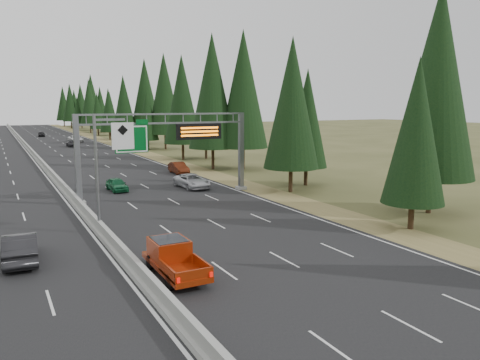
% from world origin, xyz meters
% --- Properties ---
extents(road, '(32.00, 260.00, 0.08)m').
position_xyz_m(road, '(0.00, 80.00, 0.04)').
color(road, black).
rests_on(road, ground).
extents(shoulder_right, '(3.60, 260.00, 0.06)m').
position_xyz_m(shoulder_right, '(17.80, 80.00, 0.03)').
color(shoulder_right, olive).
rests_on(shoulder_right, ground).
extents(median_barrier, '(0.70, 260.00, 0.85)m').
position_xyz_m(median_barrier, '(0.00, 80.00, 0.41)').
color(median_barrier, gray).
rests_on(median_barrier, road).
extents(sign_gantry, '(16.75, 0.98, 7.80)m').
position_xyz_m(sign_gantry, '(8.92, 34.88, 5.27)').
color(sign_gantry, slate).
rests_on(sign_gantry, road).
extents(hov_sign_pole, '(2.80, 0.50, 8.00)m').
position_xyz_m(hov_sign_pole, '(0.58, 24.97, 4.72)').
color(hov_sign_pole, slate).
rests_on(hov_sign_pole, road).
extents(tree_row_right, '(11.98, 242.65, 18.75)m').
position_xyz_m(tree_row_right, '(22.38, 68.23, 9.36)').
color(tree_row_right, black).
rests_on(tree_row_right, ground).
extents(silver_minivan, '(2.66, 5.27, 1.43)m').
position_xyz_m(silver_minivan, '(12.10, 38.21, 0.79)').
color(silver_minivan, silver).
rests_on(silver_minivan, road).
extents(red_pickup, '(1.89, 5.30, 1.73)m').
position_xyz_m(red_pickup, '(1.74, 15.39, 1.04)').
color(red_pickup, black).
rests_on(red_pickup, road).
extents(car_ahead_green, '(1.72, 3.90, 1.31)m').
position_xyz_m(car_ahead_green, '(4.76, 40.08, 0.73)').
color(car_ahead_green, '#176538').
rests_on(car_ahead_green, road).
extents(car_ahead_dkred, '(1.61, 4.35, 1.42)m').
position_xyz_m(car_ahead_dkred, '(14.50, 48.54, 0.79)').
color(car_ahead_dkred, '#4C1A0A').
rests_on(car_ahead_dkred, road).
extents(car_ahead_dkgrey, '(1.79, 4.37, 1.27)m').
position_xyz_m(car_ahead_dkgrey, '(8.38, 94.53, 0.71)').
color(car_ahead_dkgrey, black).
rests_on(car_ahead_dkgrey, road).
extents(car_ahead_white, '(3.07, 5.76, 1.54)m').
position_xyz_m(car_ahead_white, '(11.02, 106.36, 0.85)').
color(car_ahead_white, white).
rests_on(car_ahead_white, road).
extents(car_ahead_far, '(2.04, 4.33, 1.43)m').
position_xyz_m(car_ahead_far, '(5.83, 129.80, 0.80)').
color(car_ahead_far, black).
rests_on(car_ahead_far, road).
extents(car_onc_near, '(2.00, 5.05, 1.64)m').
position_xyz_m(car_onc_near, '(-5.05, 20.96, 0.90)').
color(car_onc_near, black).
rests_on(car_onc_near, road).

